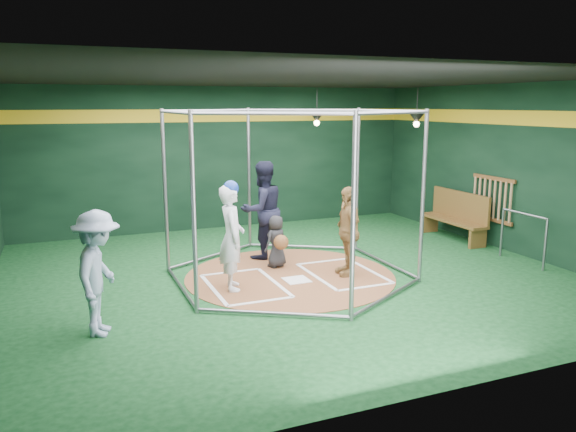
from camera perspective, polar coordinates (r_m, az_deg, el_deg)
name	(u,v)px	position (r m, az deg, el deg)	size (l,w,h in m)	color
room_shell	(290,181)	(9.89, 0.20, 3.62)	(10.10, 9.10, 3.53)	#0C3515
clay_disc	(290,276)	(10.26, 0.21, -6.10)	(3.80, 3.80, 0.01)	brown
home_plate	(297,280)	(10.00, 0.88, -6.51)	(0.43, 0.43, 0.01)	white
batter_box_left	(245,286)	(9.73, -4.43, -7.06)	(1.17, 1.77, 0.01)	white
batter_box_right	(343,273)	(10.43, 5.59, -5.80)	(1.17, 1.77, 0.01)	white
batting_cage	(290,195)	(9.92, 0.22, 2.16)	(4.05, 4.67, 3.00)	gray
bat_rack	(492,199)	(12.99, 20.02, 1.64)	(0.07, 1.25, 0.98)	brown
pendant_lamp_near	(317,118)	(13.98, 2.94, 9.92)	(0.34, 0.34, 0.90)	black
pendant_lamp_far	(417,119)	(13.50, 12.94, 9.60)	(0.34, 0.34, 0.90)	black
batter_figure	(232,236)	(9.37, -5.74, -2.01)	(0.54, 0.71, 1.84)	silver
visitor_leopard	(348,231)	(10.20, 6.10, -1.52)	(0.95, 0.40, 1.63)	tan
catcher_figure	(277,241)	(10.66, -1.14, -2.59)	(0.57, 0.63, 1.00)	black
umpire	(262,210)	(11.25, -2.61, 0.62)	(0.95, 0.74, 1.96)	black
bystander_blue	(98,273)	(7.95, -18.72, -5.53)	(1.11, 0.64, 1.71)	#97AAC8
dugout_bench	(456,215)	(13.47, 16.73, 0.09)	(0.45, 1.91, 1.11)	brown
steel_railing	(523,229)	(11.87, 22.79, -1.27)	(0.05, 1.17, 1.01)	slate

